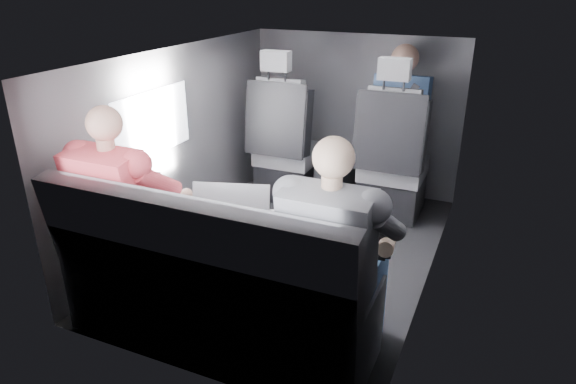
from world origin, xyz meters
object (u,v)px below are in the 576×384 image
at_px(water_bottle, 341,156).
at_px(passenger_rear_left, 131,210).
at_px(laptop_white, 146,197).
at_px(laptop_black, 359,241).
at_px(soda_cup, 333,157).
at_px(center_console, 337,182).
at_px(passenger_rear_right, 337,255).
at_px(laptop_silver, 242,216).
at_px(rear_bench, 214,294).
at_px(front_seat_right, 392,168).
at_px(front_seat_left, 286,153).
at_px(passenger_front_right, 400,115).

xyz_separation_m(water_bottle, passenger_rear_left, (-0.61, -1.73, 0.16)).
bearing_deg(laptop_white, laptop_black, -0.51).
height_order(soda_cup, laptop_white, laptop_white).
distance_m(center_console, passenger_rear_right, 1.99).
bearing_deg(laptop_silver, laptop_black, 0.68).
height_order(soda_cup, passenger_rear_right, passenger_rear_right).
bearing_deg(passenger_rear_left, rear_bench, -9.76).
bearing_deg(water_bottle, laptop_silver, -90.60).
relative_size(front_seat_right, center_console, 2.64).
height_order(rear_bench, laptop_black, rear_bench).
bearing_deg(laptop_white, front_seat_right, 57.62).
xyz_separation_m(center_console, water_bottle, (0.05, -0.11, 0.27)).
relative_size(center_console, water_bottle, 3.12).
bearing_deg(front_seat_left, center_console, 5.07).
xyz_separation_m(rear_bench, passenger_front_right, (0.43, 2.16, 0.45)).
distance_m(front_seat_right, water_bottle, 0.41).
bearing_deg(soda_cup, laptop_white, -110.66).
relative_size(laptop_black, passenger_rear_left, 0.27).
xyz_separation_m(front_seat_right, laptop_black, (0.21, -1.65, 0.23)).
bearing_deg(center_console, passenger_rear_left, -106.70).
distance_m(laptop_silver, passenger_rear_right, 0.59).
bearing_deg(laptop_white, soda_cup, 69.34).
bearing_deg(water_bottle, rear_bench, -91.69).
distance_m(front_seat_right, passenger_front_right, 0.44).
height_order(front_seat_left, passenger_front_right, passenger_front_right).
height_order(rear_bench, water_bottle, rear_bench).
height_order(center_console, laptop_white, laptop_white).
distance_m(center_console, laptop_black, 1.86).
bearing_deg(passenger_rear_right, laptop_silver, 165.31).
bearing_deg(rear_bench, water_bottle, 88.31).
height_order(center_console, rear_bench, rear_bench).
xyz_separation_m(laptop_white, passenger_rear_right, (1.20, -0.17, -0.01)).
xyz_separation_m(front_seat_left, rear_bench, (0.45, -1.90, -0.09)).
relative_size(soda_cup, laptop_black, 0.71).
bearing_deg(front_seat_right, passenger_rear_right, -85.04).
relative_size(laptop_silver, passenger_front_right, 0.50).
height_order(water_bottle, laptop_white, laptop_white).
distance_m(front_seat_right, rear_bench, 1.96).
bearing_deg(soda_cup, passenger_front_right, 38.72).
bearing_deg(laptop_white, passenger_rear_left, -78.16).
height_order(rear_bench, passenger_front_right, passenger_front_right).
distance_m(passenger_rear_left, passenger_rear_right, 1.16).
relative_size(rear_bench, passenger_rear_right, 1.33).
bearing_deg(passenger_rear_right, soda_cup, 109.60).
height_order(soda_cup, water_bottle, soda_cup).
distance_m(center_console, passenger_rear_left, 1.97).
height_order(soda_cup, laptop_black, laptop_black).
xyz_separation_m(front_seat_right, passenger_rear_left, (-1.00, -1.81, 0.23)).
bearing_deg(front_seat_left, laptop_silver, -73.61).
distance_m(front_seat_left, water_bottle, 0.51).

